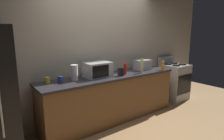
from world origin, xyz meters
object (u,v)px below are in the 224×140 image
(cordless_phone, at_px, (121,72))
(bottle_dish_soap, at_px, (163,65))
(toaster_oven, at_px, (143,65))
(bottle_hot_sauce, at_px, (125,69))
(microwave, at_px, (97,70))
(paper_towel_roll, at_px, (74,73))
(mug_yellow, at_px, (47,80))
(mug_blue, at_px, (60,79))
(stove_range, at_px, (174,81))
(bottle_vinegar, at_px, (142,66))

(cordless_phone, height_order, bottle_dish_soap, bottle_dish_soap)
(toaster_oven, distance_m, bottle_hot_sauce, 0.65)
(microwave, xyz_separation_m, toaster_oven, (1.18, 0.01, -0.03))
(cordless_phone, xyz_separation_m, bottle_dish_soap, (1.11, -0.10, 0.02))
(paper_towel_roll, distance_m, mug_yellow, 0.45)
(cordless_phone, distance_m, mug_blue, 1.12)
(stove_range, height_order, mug_blue, stove_range)
(bottle_hot_sauce, relative_size, bottle_vinegar, 0.76)
(bottle_vinegar, distance_m, mug_blue, 1.63)
(toaster_oven, distance_m, mug_blue, 1.89)
(bottle_vinegar, bearing_deg, toaster_oven, 41.89)
(cordless_phone, distance_m, bottle_hot_sauce, 0.16)
(mug_blue, bearing_deg, stove_range, -1.57)
(paper_towel_roll, relative_size, bottle_dish_soap, 1.43)
(mug_yellow, bearing_deg, bottle_dish_soap, -8.73)
(paper_towel_roll, bearing_deg, cordless_phone, -12.28)
(toaster_oven, distance_m, paper_towel_roll, 1.64)
(stove_range, bearing_deg, mug_blue, 178.43)
(bottle_hot_sauce, relative_size, mug_yellow, 2.13)
(toaster_oven, height_order, bottle_dish_soap, toaster_oven)
(toaster_oven, distance_m, bottle_dish_soap, 0.44)
(bottle_dish_soap, height_order, mug_yellow, bottle_dish_soap)
(bottle_hot_sauce, bearing_deg, microwave, 166.15)
(stove_range, bearing_deg, cordless_phone, -175.90)
(microwave, xyz_separation_m, bottle_dish_soap, (1.51, -0.28, -0.04))
(bottle_vinegar, bearing_deg, paper_towel_roll, 169.96)
(microwave, bearing_deg, stove_range, -1.20)
(microwave, distance_m, toaster_oven, 1.18)
(mug_yellow, bearing_deg, bottle_hot_sauce, -8.83)
(paper_towel_roll, height_order, mug_blue, paper_towel_roll)
(mug_blue, distance_m, mug_yellow, 0.20)
(microwave, height_order, bottle_hot_sauce, microwave)
(bottle_hot_sauce, xyz_separation_m, mug_yellow, (-1.44, 0.22, -0.06))
(cordless_phone, xyz_separation_m, bottle_vinegar, (0.50, -0.05, 0.07))
(cordless_phone, height_order, bottle_hot_sauce, bottle_hot_sauce)
(stove_range, relative_size, toaster_oven, 3.18)
(stove_range, height_order, mug_yellow, stove_range)
(stove_range, distance_m, bottle_dish_soap, 0.98)
(cordless_phone, relative_size, bottle_hot_sauce, 0.69)
(bottle_dish_soap, xyz_separation_m, bottle_hot_sauce, (-0.96, 0.15, 0.01))
(stove_range, xyz_separation_m, mug_yellow, (-3.19, 0.14, 0.49))
(mug_blue, bearing_deg, cordless_phone, -11.20)
(bottle_dish_soap, distance_m, mug_yellow, 2.43)
(stove_range, distance_m, microwave, 2.37)
(bottle_dish_soap, xyz_separation_m, mug_yellow, (-2.40, 0.37, -0.04))
(microwave, distance_m, cordless_phone, 0.44)
(microwave, relative_size, bottle_dish_soap, 2.54)
(mug_yellow, bearing_deg, paper_towel_roll, -11.28)
(microwave, relative_size, mug_yellow, 4.72)
(mug_blue, xyz_separation_m, mug_yellow, (-0.19, 0.05, 0.00))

